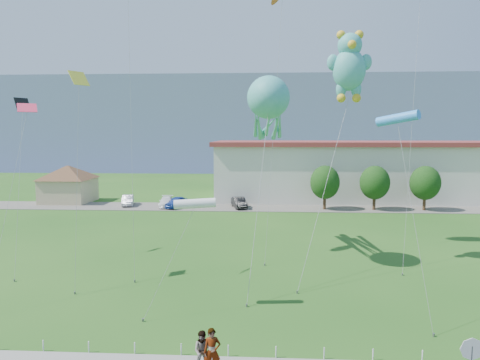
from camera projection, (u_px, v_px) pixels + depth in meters
The scene contains 23 objects.
ground at pixel (209, 341), 19.34m from camera, with size 160.00×160.00×0.00m, color #225217.
parking_strip at pixel (244, 207), 54.08m from camera, with size 70.00×6.00×0.06m, color #59544C.
hill_ridge at pixel (256, 123), 137.10m from camera, with size 160.00×50.00×25.00m, color gray.
pavilion at pixel (68, 180), 58.01m from camera, with size 9.20×9.20×5.00m.
warehouse at pixel (428, 170), 61.18m from camera, with size 61.00×15.00×8.20m.
stop_sign at pixel (471, 355), 14.46m from camera, with size 0.80×0.07×2.50m.
rope_fence at pixel (205, 350), 18.02m from camera, with size 26.05×0.05×0.50m.
tree_near at pixel (325, 182), 52.19m from camera, with size 3.60×3.60×5.47m.
tree_mid at pixel (375, 183), 51.87m from camera, with size 3.60×3.60×5.47m.
tree_far at pixel (425, 183), 51.55m from camera, with size 3.60×3.60×5.47m.
pedestrian_left at pixel (212, 352), 16.40m from camera, with size 0.66×0.44×1.82m, color gray.
pedestrian_right at pixel (203, 351), 16.67m from camera, with size 0.78×0.60×1.60m, color gray.
parked_car_silver at pixel (128, 200), 55.41m from camera, with size 1.39×3.97×1.31m, color #AEAEB5.
parked_car_white at pixel (166, 202), 54.39m from camera, with size 1.72×4.23×1.23m, color white.
parked_car_blue at pixel (176, 202), 53.73m from camera, with size 1.60×3.98×1.36m, color #1B3B97.
parked_car_black at pixel (239, 203), 53.50m from camera, with size 1.39×4.00×1.32m, color black.
octopus_kite at pixel (268, 108), 30.51m from camera, with size 2.94×14.16×13.27m.
teddy_bear_kite at pixel (349, 65), 29.86m from camera, with size 5.55×7.63×16.46m.
small_kite_black at pixel (22, 122), 31.38m from camera, with size 3.01×6.77×11.92m.
small_kite_yellow at pixel (78, 102), 26.28m from camera, with size 1.29×3.58×13.18m.
small_kite_white at pixel (195, 204), 22.54m from camera, with size 2.67×3.16×6.10m.
small_kite_cyan at pixel (398, 120), 21.72m from camera, with size 1.39×4.23×10.54m.
small_kite_pink at pixel (23, 128), 25.76m from camera, with size 1.29×6.51×11.35m.
Camera 1 is at (2.41, -18.33, 9.35)m, focal length 32.00 mm.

